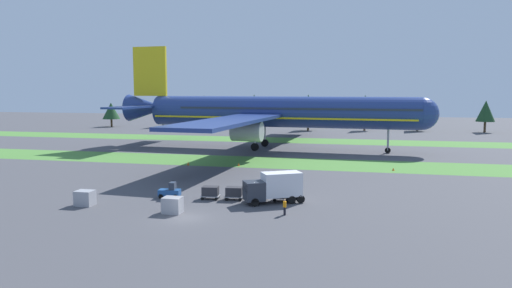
{
  "coord_description": "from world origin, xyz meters",
  "views": [
    {
      "loc": [
        17.7,
        -45.28,
        13.18
      ],
      "look_at": [
        -0.17,
        33.48,
        4.0
      ],
      "focal_mm": 33.44,
      "sensor_mm": 36.0,
      "label": 1
    }
  ],
  "objects_px": {
    "airliner": "(270,112)",
    "uld_container_0": "(85,198)",
    "cargo_dolly_lead": "(210,192)",
    "cargo_dolly_third": "(258,193)",
    "baggage_tug": "(170,191)",
    "uld_container_1": "(173,205)",
    "cargo_dolly_fourth": "(282,193)",
    "ground_crew_marshaller": "(285,206)",
    "cargo_dolly_second": "(234,192)",
    "catering_truck": "(274,187)",
    "taxiway_marker_0": "(239,164)",
    "taxiway_marker_1": "(188,164)",
    "taxiway_marker_2": "(393,169)"
  },
  "relations": [
    {
      "from": "baggage_tug",
      "to": "taxiway_marker_2",
      "type": "distance_m",
      "value": 38.66
    },
    {
      "from": "airliner",
      "to": "uld_container_1",
      "type": "height_order",
      "value": "airliner"
    },
    {
      "from": "cargo_dolly_second",
      "to": "taxiway_marker_0",
      "type": "relative_size",
      "value": 4.47
    },
    {
      "from": "airliner",
      "to": "taxiway_marker_1",
      "type": "relative_size",
      "value": 137.26
    },
    {
      "from": "taxiway_marker_0",
      "to": "taxiway_marker_1",
      "type": "height_order",
      "value": "taxiway_marker_1"
    },
    {
      "from": "cargo_dolly_second",
      "to": "catering_truck",
      "type": "xyz_separation_m",
      "value": [
        5.02,
        -0.56,
        1.03
      ]
    },
    {
      "from": "taxiway_marker_0",
      "to": "taxiway_marker_1",
      "type": "xyz_separation_m",
      "value": [
        -8.8,
        -1.42,
        0.05
      ]
    },
    {
      "from": "cargo_dolly_third",
      "to": "catering_truck",
      "type": "relative_size",
      "value": 0.33
    },
    {
      "from": "cargo_dolly_lead",
      "to": "cargo_dolly_third",
      "type": "height_order",
      "value": "same"
    },
    {
      "from": "cargo_dolly_third",
      "to": "uld_container_0",
      "type": "bearing_deg",
      "value": 103.71
    },
    {
      "from": "cargo_dolly_lead",
      "to": "cargo_dolly_third",
      "type": "relative_size",
      "value": 1.0
    },
    {
      "from": "taxiway_marker_1",
      "to": "cargo_dolly_fourth",
      "type": "bearing_deg",
      "value": -48.02
    },
    {
      "from": "cargo_dolly_third",
      "to": "taxiway_marker_2",
      "type": "bearing_deg",
      "value": -40.25
    },
    {
      "from": "cargo_dolly_third",
      "to": "uld_container_0",
      "type": "distance_m",
      "value": 20.02
    },
    {
      "from": "uld_container_1",
      "to": "taxiway_marker_0",
      "type": "height_order",
      "value": "uld_container_1"
    },
    {
      "from": "cargo_dolly_lead",
      "to": "taxiway_marker_0",
      "type": "relative_size",
      "value": 4.47
    },
    {
      "from": "ground_crew_marshaller",
      "to": "cargo_dolly_second",
      "type": "bearing_deg",
      "value": 22.61
    },
    {
      "from": "baggage_tug",
      "to": "catering_truck",
      "type": "bearing_deg",
      "value": -94.99
    },
    {
      "from": "cargo_dolly_lead",
      "to": "taxiway_marker_2",
      "type": "bearing_deg",
      "value": -47.56
    },
    {
      "from": "baggage_tug",
      "to": "cargo_dolly_third",
      "type": "relative_size",
      "value": 1.16
    },
    {
      "from": "uld_container_0",
      "to": "cargo_dolly_lead",
      "type": "bearing_deg",
      "value": 25.63
    },
    {
      "from": "catering_truck",
      "to": "uld_container_1",
      "type": "bearing_deg",
      "value": 96.27
    },
    {
      "from": "cargo_dolly_fourth",
      "to": "uld_container_1",
      "type": "distance_m",
      "value": 13.35
    },
    {
      "from": "ground_crew_marshaller",
      "to": "taxiway_marker_0",
      "type": "height_order",
      "value": "ground_crew_marshaller"
    },
    {
      "from": "ground_crew_marshaller",
      "to": "airliner",
      "type": "bearing_deg",
      "value": -16.16
    },
    {
      "from": "baggage_tug",
      "to": "ground_crew_marshaller",
      "type": "xyz_separation_m",
      "value": [
        14.99,
        -4.76,
        0.13
      ]
    },
    {
      "from": "ground_crew_marshaller",
      "to": "uld_container_1",
      "type": "relative_size",
      "value": 0.87
    },
    {
      "from": "cargo_dolly_third",
      "to": "taxiway_marker_1",
      "type": "relative_size",
      "value": 3.71
    },
    {
      "from": "cargo_dolly_second",
      "to": "cargo_dolly_fourth",
      "type": "distance_m",
      "value": 5.8
    },
    {
      "from": "cargo_dolly_lead",
      "to": "taxiway_marker_1",
      "type": "distance_m",
      "value": 26.73
    },
    {
      "from": "cargo_dolly_lead",
      "to": "uld_container_1",
      "type": "height_order",
      "value": "uld_container_1"
    },
    {
      "from": "airliner",
      "to": "uld_container_0",
      "type": "height_order",
      "value": "airliner"
    },
    {
      "from": "uld_container_0",
      "to": "uld_container_1",
      "type": "relative_size",
      "value": 1.0
    },
    {
      "from": "airliner",
      "to": "taxiway_marker_0",
      "type": "height_order",
      "value": "airliner"
    },
    {
      "from": "cargo_dolly_lead",
      "to": "uld_container_1",
      "type": "xyz_separation_m",
      "value": [
        -1.91,
        -7.19,
        -0.06
      ]
    },
    {
      "from": "catering_truck",
      "to": "taxiway_marker_0",
      "type": "bearing_deg",
      "value": -5.61
    },
    {
      "from": "baggage_tug",
      "to": "cargo_dolly_fourth",
      "type": "xyz_separation_m",
      "value": [
        13.64,
        1.55,
        0.1
      ]
    },
    {
      "from": "uld_container_1",
      "to": "taxiway_marker_1",
      "type": "relative_size",
      "value": 3.15
    },
    {
      "from": "baggage_tug",
      "to": "cargo_dolly_second",
      "type": "xyz_separation_m",
      "value": [
        7.87,
        0.89,
        0.1
      ]
    },
    {
      "from": "taxiway_marker_2",
      "to": "cargo_dolly_lead",
      "type": "bearing_deg",
      "value": -131.1
    },
    {
      "from": "uld_container_1",
      "to": "cargo_dolly_third",
      "type": "bearing_deg",
      "value": 45.62
    },
    {
      "from": "catering_truck",
      "to": "uld_container_0",
      "type": "relative_size",
      "value": 3.6
    },
    {
      "from": "airliner",
      "to": "taxiway_marker_1",
      "type": "distance_m",
      "value": 28.97
    },
    {
      "from": "cargo_dolly_fourth",
      "to": "uld_container_0",
      "type": "bearing_deg",
      "value": 101.99
    },
    {
      "from": "airliner",
      "to": "catering_truck",
      "type": "bearing_deg",
      "value": 15.42
    },
    {
      "from": "uld_container_1",
      "to": "airliner",
      "type": "bearing_deg",
      "value": 90.64
    },
    {
      "from": "catering_truck",
      "to": "uld_container_0",
      "type": "distance_m",
      "value": 21.81
    },
    {
      "from": "taxiway_marker_1",
      "to": "ground_crew_marshaller",
      "type": "bearing_deg",
      "value": -53.06
    },
    {
      "from": "cargo_dolly_second",
      "to": "ground_crew_marshaller",
      "type": "relative_size",
      "value": 1.35
    },
    {
      "from": "cargo_dolly_third",
      "to": "catering_truck",
      "type": "bearing_deg",
      "value": -118.97
    }
  ]
}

